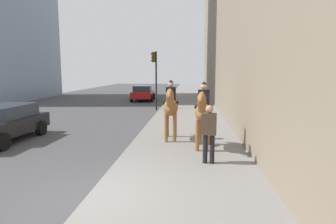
# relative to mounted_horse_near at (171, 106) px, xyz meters

# --- Properties ---
(sidewalk_slab) EXTENTS (120.00, 4.12, 0.12)m
(sidewalk_slab) POSITION_rel_mounted_horse_near_xyz_m (-5.34, -0.62, -1.37)
(sidewalk_slab) COLOR slate
(sidewalk_slab) RESTS_ON ground
(mounted_horse_near) EXTENTS (2.15, 0.61, 2.34)m
(mounted_horse_near) POSITION_rel_mounted_horse_near_xyz_m (0.00, 0.00, 0.00)
(mounted_horse_near) COLOR brown
(mounted_horse_near) RESTS_ON sidewalk_slab
(mounted_horse_far) EXTENTS (2.15, 0.73, 2.32)m
(mounted_horse_far) POSITION_rel_mounted_horse_near_xyz_m (-1.20, -1.20, -0.02)
(mounted_horse_far) COLOR brown
(mounted_horse_far) RESTS_ON sidewalk_slab
(pedestrian_greeting) EXTENTS (0.32, 0.44, 1.70)m
(pedestrian_greeting) POSITION_rel_mounted_horse_near_xyz_m (-2.86, -1.30, -0.34)
(pedestrian_greeting) COLOR black
(pedestrian_greeting) RESTS_ON sidewalk_slab
(car_near_lane) EXTENTS (4.20, 2.21, 1.44)m
(car_near_lane) POSITION_rel_mounted_horse_near_xyz_m (16.32, 3.77, -0.68)
(car_near_lane) COLOR maroon
(car_near_lane) RESTS_ON ground
(car_mid_lane) EXTENTS (4.19, 2.14, 1.44)m
(car_mid_lane) POSITION_rel_mounted_horse_near_xyz_m (-0.28, 6.70, -0.67)
(car_mid_lane) COLOR black
(car_mid_lane) RESTS_ON ground
(traffic_light_near_curb) EXTENTS (0.20, 0.44, 4.17)m
(traffic_light_near_curb) POSITION_rel_mounted_horse_near_xyz_m (9.53, 1.77, 1.34)
(traffic_light_near_curb) COLOR black
(traffic_light_near_curb) RESTS_ON ground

